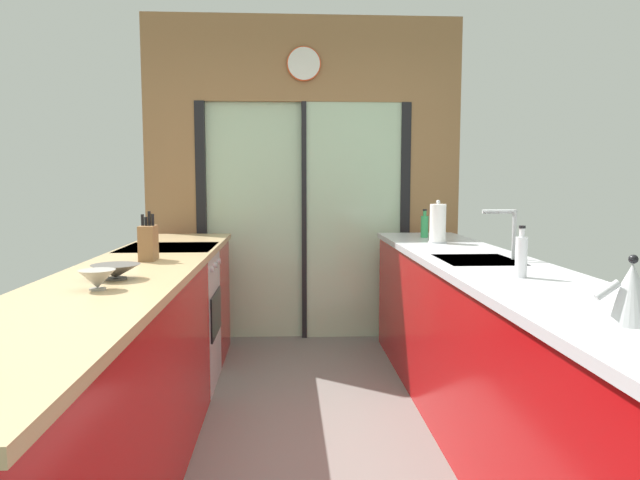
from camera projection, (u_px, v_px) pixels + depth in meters
name	position (u px, v px, depth m)	size (l,w,h in m)	color
ground_plane	(314.00, 424.00, 3.25)	(5.04, 7.60, 0.02)	slate
back_wall_unit	(304.00, 160.00, 4.88)	(2.64, 0.12, 2.70)	olive
left_counter_run	(123.00, 372.00, 2.68)	(0.62, 3.80, 0.92)	#AD0C0F
right_counter_run	(495.00, 355.00, 2.96)	(0.62, 3.80, 0.92)	#AD0C0F
sink_faucet	(509.00, 226.00, 3.15)	(0.19, 0.02, 0.27)	#B7BABC
oven_range	(171.00, 317.00, 3.80)	(0.60, 0.60, 0.92)	#B7BABC
mixing_bowl_mid	(97.00, 279.00, 2.27)	(0.14, 0.14, 0.08)	gray
mixing_bowl_far	(116.00, 271.00, 2.52)	(0.21, 0.21, 0.07)	#514C47
knife_block	(148.00, 242.00, 3.11)	(0.08, 0.14, 0.26)	brown
kettle	(632.00, 293.00, 1.74)	(0.25, 0.17, 0.21)	#B7BABC
soap_bottle_near	(521.00, 256.00, 2.56)	(0.05, 0.05, 0.23)	silver
soap_bottle_far	(425.00, 226.00, 4.36)	(0.06, 0.06, 0.21)	#339E56
paper_towel_roll	(438.00, 224.00, 3.98)	(0.13, 0.13, 0.30)	#B7BABC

